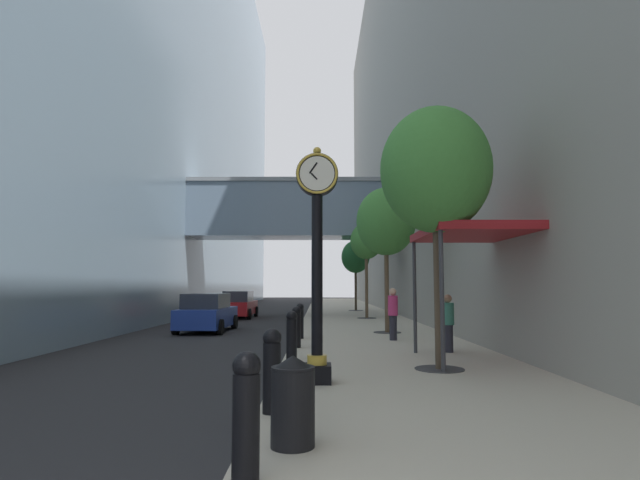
% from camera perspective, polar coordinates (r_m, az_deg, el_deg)
% --- Properties ---
extents(ground_plane, '(110.00, 110.00, 0.00)m').
position_cam_1_polar(ground_plane, '(29.46, -1.69, -9.04)').
color(ground_plane, '#262628').
rests_on(ground_plane, ground).
extents(sidewalk_right, '(5.93, 80.00, 0.14)m').
position_cam_1_polar(sidewalk_right, '(32.50, 3.78, -8.54)').
color(sidewalk_right, '#BCB29E').
rests_on(sidewalk_right, ground).
extents(building_block_left, '(22.38, 80.00, 37.25)m').
position_cam_1_polar(building_block_left, '(38.45, -20.22, 20.68)').
color(building_block_left, '#849EB2').
rests_on(building_block_left, ground).
extents(building_block_right, '(9.00, 80.00, 33.49)m').
position_cam_1_polar(building_block_right, '(36.81, 15.95, 18.67)').
color(building_block_right, gray).
rests_on(building_block_right, ground).
extents(street_clock, '(0.84, 0.55, 4.65)m').
position_cam_1_polar(street_clock, '(9.99, -0.17, -1.23)').
color(street_clock, black).
rests_on(street_clock, sidewalk_right).
extents(bollard_nearest, '(0.28, 0.28, 1.24)m').
position_cam_1_polar(bollard_nearest, '(5.22, -8.14, -18.71)').
color(bollard_nearest, black).
rests_on(bollard_nearest, sidewalk_right).
extents(bollard_second, '(0.28, 0.28, 1.24)m').
position_cam_1_polar(bollard_second, '(7.78, -5.27, -14.20)').
color(bollard_second, black).
rests_on(bollard_second, sidewalk_right).
extents(bollard_fourth, '(0.28, 0.28, 1.24)m').
position_cam_1_polar(bollard_fourth, '(12.97, -3.04, -10.55)').
color(bollard_fourth, black).
rests_on(bollard_fourth, sidewalk_right).
extents(bollard_fifth, '(0.28, 0.28, 1.24)m').
position_cam_1_polar(bollard_fifth, '(15.59, -2.50, -9.64)').
color(bollard_fifth, black).
rests_on(bollard_fifth, sidewalk_right).
extents(bollard_sixth, '(0.28, 0.28, 1.24)m').
position_cam_1_polar(bollard_sixth, '(18.20, -2.11, -8.99)').
color(bollard_sixth, black).
rests_on(bollard_sixth, sidewalk_right).
extents(street_tree_near, '(2.55, 2.55, 6.02)m').
position_cam_1_polar(street_tree_near, '(12.14, 13.03, 7.61)').
color(street_tree_near, '#333335').
rests_on(street_tree_near, sidewalk_right).
extents(street_tree_mid_near, '(2.40, 2.40, 5.84)m').
position_cam_1_polar(street_tree_mid_near, '(20.71, 7.60, 2.01)').
color(street_tree_mid_near, '#333335').
rests_on(street_tree_mid_near, sidewalk_right).
extents(street_tree_mid_far, '(1.84, 1.84, 5.49)m').
position_cam_1_polar(street_tree_mid_far, '(29.45, 5.39, -0.23)').
color(street_tree_mid_far, '#333335').
rests_on(street_tree_mid_far, sidewalk_right).
extents(street_tree_far, '(2.12, 2.12, 5.24)m').
position_cam_1_polar(street_tree_far, '(38.21, 4.19, -1.94)').
color(street_tree_far, '#333335').
rests_on(street_tree_far, sidewalk_right).
extents(trash_bin, '(0.53, 0.53, 1.05)m').
position_cam_1_polar(trash_bin, '(6.25, -2.91, -17.50)').
color(trash_bin, black).
rests_on(trash_bin, sidewalk_right).
extents(pedestrian_walking, '(0.44, 0.44, 1.78)m').
position_cam_1_polar(pedestrian_walking, '(17.78, 8.38, -8.05)').
color(pedestrian_walking, '#23232D').
rests_on(pedestrian_walking, sidewalk_right).
extents(pedestrian_by_clock, '(0.45, 0.45, 1.62)m').
position_cam_1_polar(pedestrian_by_clock, '(14.94, 14.39, -8.89)').
color(pedestrian_by_clock, '#23232D').
rests_on(pedestrian_by_clock, sidewalk_right).
extents(storefront_awning, '(2.40, 3.60, 3.30)m').
position_cam_1_polar(storefront_awning, '(13.33, 16.50, 0.54)').
color(storefront_awning, maroon).
rests_on(storefront_awning, sidewalk_right).
extents(car_red_near, '(1.99, 4.41, 1.66)m').
position_cam_1_polar(car_red_near, '(32.01, -8.95, -7.23)').
color(car_red_near, '#AD191E').
rests_on(car_red_near, ground).
extents(car_blue_mid, '(2.17, 4.35, 1.66)m').
position_cam_1_polar(car_blue_mid, '(22.90, -12.44, -8.03)').
color(car_blue_mid, navy).
rests_on(car_blue_mid, ground).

